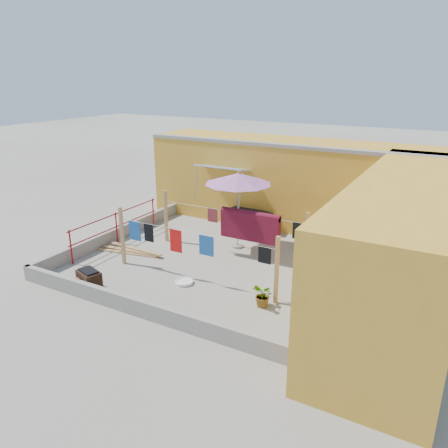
{
  "coord_description": "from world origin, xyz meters",
  "views": [
    {
      "loc": [
        6.15,
        -10.62,
        5.49
      ],
      "look_at": [
        0.05,
        0.3,
        1.2
      ],
      "focal_mm": 35.0,
      "sensor_mm": 36.0,
      "label": 1
    }
  ],
  "objects": [
    {
      "name": "ground",
      "position": [
        0.0,
        0.0,
        0.0
      ],
      "size": [
        80.0,
        80.0,
        0.0
      ],
      "primitive_type": "plane",
      "color": "#9E998E",
      "rests_on": "ground"
    },
    {
      "name": "wall_back",
      "position": [
        0.5,
        4.69,
        1.61
      ],
      "size": [
        11.0,
        3.27,
        3.21
      ],
      "color": "gold",
      "rests_on": "ground"
    },
    {
      "name": "wall_right",
      "position": [
        5.2,
        0.0,
        1.6
      ],
      "size": [
        2.4,
        9.0,
        3.2
      ],
      "primitive_type": "cube",
      "color": "gold",
      "rests_on": "ground"
    },
    {
      "name": "parapet_front",
      "position": [
        0.0,
        -3.58,
        0.22
      ],
      "size": [
        8.3,
        0.16,
        0.44
      ],
      "primitive_type": "cube",
      "color": "gray",
      "rests_on": "ground"
    },
    {
      "name": "parapet_left",
      "position": [
        -4.08,
        0.0,
        0.22
      ],
      "size": [
        0.16,
        7.3,
        0.44
      ],
      "primitive_type": "cube",
      "color": "gray",
      "rests_on": "ground"
    },
    {
      "name": "red_railing",
      "position": [
        -3.85,
        -0.2,
        0.72
      ],
      "size": [
        0.05,
        4.2,
        1.1
      ],
      "color": "maroon",
      "rests_on": "ground"
    },
    {
      "name": "clothesline_rig",
      "position": [
        0.55,
        0.55,
        1.05
      ],
      "size": [
        5.09,
        2.35,
        1.8
      ],
      "color": "tan",
      "rests_on": "ground"
    },
    {
      "name": "patio_umbrella",
      "position": [
        -0.09,
        1.49,
        2.33
      ],
      "size": [
        2.58,
        2.58,
        2.6
      ],
      "color": "gray",
      "rests_on": "ground"
    },
    {
      "name": "outdoor_table",
      "position": [
        -0.49,
        3.2,
        0.68
      ],
      "size": [
        1.77,
        1.23,
        0.75
      ],
      "color": "black",
      "rests_on": "ground"
    },
    {
      "name": "brick_stack",
      "position": [
        -2.19,
        -3.2,
        0.19
      ],
      "size": [
        0.57,
        0.45,
        0.45
      ],
      "color": "#A74826",
      "rests_on": "ground"
    },
    {
      "name": "lumber_pile",
      "position": [
        -2.88,
        -0.64,
        0.07
      ],
      "size": [
        2.28,
        0.63,
        0.14
      ],
      "color": "tan",
      "rests_on": "ground"
    },
    {
      "name": "brazier",
      "position": [
        -2.11,
        -3.2,
        0.29
      ],
      "size": [
        0.77,
        0.63,
        0.6
      ],
      "color": "black",
      "rests_on": "ground"
    },
    {
      "name": "white_basin",
      "position": [
        -0.13,
        -1.63,
        0.05
      ],
      "size": [
        0.51,
        0.51,
        0.09
      ],
      "color": "silver",
      "rests_on": "ground"
    },
    {
      "name": "water_jug_a",
      "position": [
        3.42,
        -0.21,
        0.15
      ],
      "size": [
        0.21,
        0.21,
        0.34
      ],
      "color": "silver",
      "rests_on": "ground"
    },
    {
      "name": "water_jug_b",
      "position": [
        3.56,
        1.35,
        0.14
      ],
      "size": [
        0.2,
        0.2,
        0.31
      ],
      "color": "silver",
      "rests_on": "ground"
    },
    {
      "name": "green_hose",
      "position": [
        3.7,
        2.5,
        0.03
      ],
      "size": [
        0.47,
        0.47,
        0.07
      ],
      "color": "#186F24",
      "rests_on": "ground"
    },
    {
      "name": "plant_back_a",
      "position": [
        2.05,
        2.48,
        0.39
      ],
      "size": [
        0.92,
        0.91,
        0.77
      ],
      "primitive_type": "imported",
      "rotation": [
        0.0,
        0.0,
        0.72
      ],
      "color": "#185518",
      "rests_on": "ground"
    },
    {
      "name": "plant_back_b",
      "position": [
        2.52,
        2.56,
        0.3
      ],
      "size": [
        0.37,
        0.37,
        0.61
      ],
      "primitive_type": "imported",
      "rotation": [
        0.0,
        0.0,
        1.66
      ],
      "color": "#185518",
      "rests_on": "ground"
    },
    {
      "name": "plant_right_a",
      "position": [
        2.89,
        1.05,
        0.45
      ],
      "size": [
        0.56,
        0.47,
        0.9
      ],
      "primitive_type": "imported",
      "rotation": [
        0.0,
        0.0,
        2.78
      ],
      "color": "#185518",
      "rests_on": "ground"
    },
    {
      "name": "plant_right_b",
      "position": [
        3.02,
        -0.66,
        0.35
      ],
      "size": [
        0.5,
        0.48,
        0.7
      ],
      "primitive_type": "imported",
      "rotation": [
        0.0,
        0.0,
        3.82
      ],
      "color": "#185518",
      "rests_on": "ground"
    },
    {
      "name": "plant_right_c",
      "position": [
        2.3,
        -1.72,
        0.3
      ],
      "size": [
        0.72,
        0.7,
        0.61
      ],
      "primitive_type": "imported",
      "rotation": [
        0.0,
        0.0,
        5.66
      ],
      "color": "#185518",
      "rests_on": "ground"
    }
  ]
}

